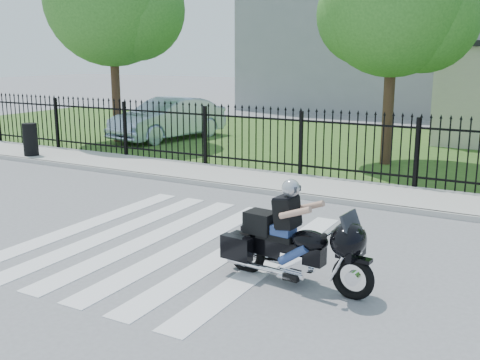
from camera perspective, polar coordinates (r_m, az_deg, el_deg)
The scene contains 11 objects.
ground at distance 10.11m, azimuth -7.38°, elevation -6.32°, with size 120.00×120.00×0.00m, color slate.
crosswalk at distance 10.11m, azimuth -7.38°, elevation -6.29°, with size 5.00×5.50×0.01m, color silver, non-canonical shape.
sidewalk at distance 14.27m, azimuth 4.55°, elevation -0.34°, with size 40.00×2.00×0.12m, color #ADAAA3.
curb at distance 13.39m, azimuth 2.77°, elevation -1.19°, with size 40.00×0.12×0.12m, color #ADAAA3.
grass_strip at distance 20.74m, azimuth 12.61°, elevation 3.39°, with size 40.00×12.00×0.02m, color #2E501B.
iron_fence at distance 15.00m, azimuth 6.19°, elevation 3.56°, with size 26.00×0.04×1.80m.
tree_mid at distance 17.24m, azimuth 15.40°, elevation 16.94°, with size 4.20×4.20×6.78m.
building_tall at distance 34.88m, azimuth 15.06°, elevation 16.85°, with size 15.00×10.00×12.00m, color gray.
motorcycle_rider at distance 8.18m, azimuth 5.37°, elevation -6.14°, with size 2.39×0.90×1.58m.
parked_car at distance 21.87m, azimuth -7.30°, elevation 6.20°, with size 1.68×4.82×1.59m, color #AEC2DB.
litter_bin at distance 18.88m, azimuth -20.52°, elevation 3.88°, with size 0.45×0.45×1.02m, color black.
Camera 1 is at (5.72, -7.66, 3.30)m, focal length 42.00 mm.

